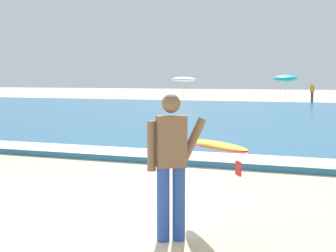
{
  "coord_description": "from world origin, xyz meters",
  "views": [
    {
      "loc": [
        3.99,
        -6.04,
        1.91
      ],
      "look_at": [
        0.98,
        1.79,
        1.1
      ],
      "focal_mm": 53.05,
      "sensor_mm": 36.0,
      "label": 1
    }
  ],
  "objects": [
    {
      "name": "beachgoer_near_row_left",
      "position": [
        0.66,
        33.32,
        0.84
      ],
      "size": [
        0.32,
        0.2,
        1.58
      ],
      "color": "#383842",
      "rests_on": "ground"
    },
    {
      "name": "ground_plane",
      "position": [
        0.0,
        0.0,
        0.0
      ],
      "size": [
        160.0,
        160.0,
        0.0
      ],
      "primitive_type": "plane",
      "color": "beige"
    },
    {
      "name": "surfer_with_board",
      "position": [
        2.18,
        -0.59,
        1.03
      ],
      "size": [
        1.53,
        2.25,
        1.73
      ],
      "color": "#284CA3",
      "rests_on": "ground"
    },
    {
      "name": "sea",
      "position": [
        0.0,
        18.06,
        0.07
      ],
      "size": [
        120.0,
        28.0,
        0.14
      ],
      "primitive_type": "cube",
      "color": "teal",
      "rests_on": "ground"
    },
    {
      "name": "beach_umbrella_1",
      "position": [
        -1.55,
        34.64,
        1.91
      ],
      "size": [
        1.9,
        1.93,
        2.24
      ],
      "color": "beige",
      "rests_on": "ground"
    },
    {
      "name": "surf_foam",
      "position": [
        0.0,
        4.66,
        0.15
      ],
      "size": [
        120.0,
        1.28,
        0.01
      ],
      "primitive_type": "cube",
      "color": "white",
      "rests_on": "sea"
    },
    {
      "name": "beach_umbrella_0",
      "position": [
        -10.08,
        34.32,
        1.83
      ],
      "size": [
        2.09,
        2.09,
        2.05
      ],
      "color": "beige",
      "rests_on": "ground"
    }
  ]
}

